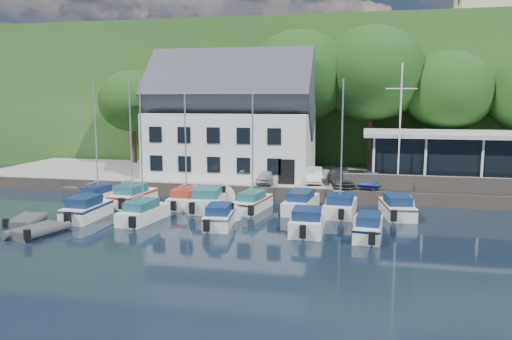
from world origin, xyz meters
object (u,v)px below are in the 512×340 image
Objects in this scene: car_white at (314,175)px; boat_r2_3 at (307,220)px; boat_r1_2 at (186,150)px; dinghy_0 at (27,219)px; boat_r1_1 at (131,141)px; boat_r1_3 at (209,198)px; dinghy_1 at (37,229)px; boat_r1_6 at (342,152)px; boat_r2_0 at (87,207)px; boat_r1_4 at (253,151)px; club_pavilion at (447,157)px; car_dgrey at (341,177)px; boat_r2_4 at (369,225)px; car_silver at (267,176)px; boat_r1_5 at (301,200)px; boat_r2_1 at (141,155)px; harbor_building at (232,126)px; car_blue at (371,179)px; boat_r1_0 at (96,148)px; flagpole at (400,127)px; boat_r2_2 at (220,215)px; boat_r1_7 at (397,205)px.

car_white is 11.57m from boat_r2_3.
dinghy_0 is at bearing -139.44° from boat_r1_2.
boat_r1_1 reaches higher than boat_r1_3.
dinghy_1 reaches higher than dinghy_0.
boat_r1_6 is 1.71× the size of boat_r2_3.
dinghy_0 is at bearing -140.41° from boat_r2_0.
boat_r1_4 is 2.62× the size of dinghy_1.
club_pavilion is 4.29× the size of dinghy_0.
boat_r1_2 is 11.47m from dinghy_1.
boat_r1_1 reaches higher than boat_r2_3.
car_dgrey is 0.76× the size of boat_r2_4.
boat_r2_4 is (7.92, -10.54, -0.88)m from car_silver.
boat_r2_0 reaches higher than boat_r2_4.
boat_r1_1 is 18.09m from boat_r2_4.
boat_r2_1 reaches higher than boat_r1_5.
car_white is 7.39m from boat_r1_6.
car_dgrey is 0.53× the size of boat_r1_2.
car_blue is at bearing -17.00° from harbor_building.
boat_r1_0 is 9.67m from dinghy_1.
car_blue is at bearing 53.86° from boat_r1_5.
boat_r1_6 is at bearing -129.34° from flagpole.
boat_r2_4 is at bearing -75.97° from car_white.
boat_r1_1 is 1.13× the size of boat_r1_4.
boat_r1_2 is 11.07m from boat_r1_6.
boat_r1_1 is at bearing -158.45° from car_white.
car_silver is 10.92m from flagpole.
boat_r1_6 is 6.40m from boat_r2_3.
car_silver is at bearing 29.31° from dinghy_0.
club_pavilion is at bearing 37.81° from car_blue.
flagpole reaches higher than boat_r1_3.
boat_r2_4 is at bearing -23.01° from boat_r1_4.
boat_r2_3 is at bearing -8.26° from dinghy_0.
boat_r1_5 is at bearing 36.30° from boat_r2_1.
car_silver is (3.89, -3.81, -3.78)m from harbor_building.
harbor_building is 3.82× the size of car_white.
boat_r2_4 is (16.91, -4.99, -4.06)m from boat_r1_1.
boat_r1_0 is at bearing -173.18° from car_dgrey.
boat_r1_2 reaches higher than boat_r1_5.
boat_r2_2 is (2.88, -13.88, -4.65)m from harbor_building.
boat_r1_7 is (3.92, -5.33, -0.91)m from car_dgrey.
boat_r1_3 is 0.80× the size of boat_r1_4.
boat_r1_1 is 4.09m from boat_r1_2.
harbor_building is 12.28m from boat_r1_0.
car_white is 14.99m from boat_r2_1.
club_pavilion reaches higher than dinghy_1.
car_silver reaches higher than boat_r2_2.
boat_r2_4 is (19.72, -5.04, -3.42)m from boat_r1_0.
boat_r1_1 is at bearing -176.22° from boat_r1_2.
dinghy_0 is at bearing -149.67° from club_pavilion.
flagpole is 25.52m from dinghy_1.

